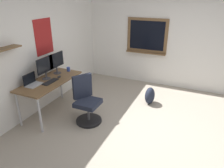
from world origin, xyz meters
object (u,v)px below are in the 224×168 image
(laptop, at_px, (32,82))
(coffee_mug, at_px, (68,69))
(office_chair, at_px, (86,102))
(computer_mouse, at_px, (59,77))
(backpack, at_px, (150,96))
(monitor_primary, at_px, (45,67))
(monitor_secondary, at_px, (56,62))
(desk, at_px, (50,84))
(keyboard, at_px, (51,82))

(laptop, height_order, coffee_mug, laptop)
(office_chair, xyz_separation_m, computer_mouse, (0.18, 0.75, 0.37))
(coffee_mug, relative_size, backpack, 0.23)
(monitor_primary, bearing_deg, monitor_secondary, 0.00)
(laptop, xyz_separation_m, monitor_secondary, (0.72, -0.05, 0.22))
(desk, height_order, keyboard, keyboard)
(computer_mouse, relative_size, backpack, 0.26)
(laptop, bearing_deg, monitor_secondary, -3.82)
(computer_mouse, height_order, backpack, computer_mouse)
(office_chair, distance_m, monitor_primary, 1.12)
(office_chair, bearing_deg, keyboard, 97.90)
(coffee_mug, bearing_deg, backpack, -70.67)
(office_chair, height_order, backpack, office_chair)
(desk, distance_m, coffee_mug, 0.63)
(keyboard, xyz_separation_m, backpack, (1.32, -1.73, -0.56))
(laptop, bearing_deg, computer_mouse, -23.57)
(backpack, bearing_deg, monitor_secondary, 113.93)
(office_chair, relative_size, coffee_mug, 10.33)
(office_chair, relative_size, keyboard, 2.57)
(monitor_secondary, xyz_separation_m, coffee_mug, (0.23, -0.13, -0.22))
(desk, bearing_deg, monitor_secondary, 14.65)
(desk, height_order, coffee_mug, coffee_mug)
(keyboard, bearing_deg, monitor_secondary, 21.43)
(laptop, bearing_deg, keyboard, -42.60)
(keyboard, height_order, coffee_mug, coffee_mug)
(desk, bearing_deg, keyboard, -131.95)
(desk, distance_m, laptop, 0.38)
(monitor_primary, height_order, coffee_mug, monitor_primary)
(monitor_primary, bearing_deg, keyboard, -120.46)
(office_chair, bearing_deg, desk, 92.19)
(monitor_secondary, height_order, coffee_mug, monitor_secondary)
(monitor_primary, height_order, backpack, monitor_primary)
(office_chair, relative_size, computer_mouse, 9.13)
(desk, relative_size, laptop, 4.66)
(monitor_primary, relative_size, backpack, 1.15)
(keyboard, height_order, computer_mouse, computer_mouse)
(keyboard, bearing_deg, monitor_primary, 59.54)
(keyboard, distance_m, backpack, 2.25)
(desk, xyz_separation_m, monitor_secondary, (0.40, 0.10, 0.35))
(monitor_primary, bearing_deg, desk, -109.17)
(office_chair, xyz_separation_m, keyboard, (-0.10, 0.75, 0.36))
(monitor_primary, distance_m, backpack, 2.41)
(laptop, xyz_separation_m, backpack, (1.57, -1.96, -0.61))
(laptop, distance_m, keyboard, 0.35)
(office_chair, distance_m, keyboard, 0.84)
(monitor_secondary, distance_m, keyboard, 0.57)
(monitor_primary, xyz_separation_m, computer_mouse, (0.17, -0.18, -0.25))
(office_chair, bearing_deg, coffee_mug, 53.53)
(desk, height_order, monitor_primary, monitor_primary)
(office_chair, bearing_deg, laptop, 109.98)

